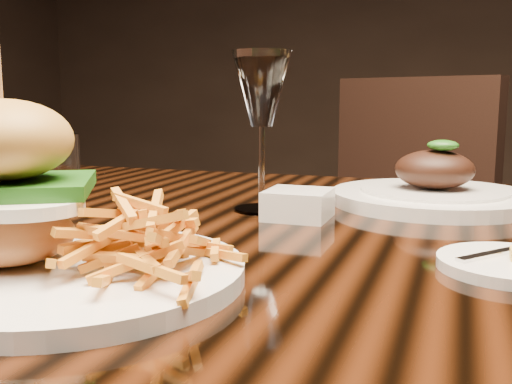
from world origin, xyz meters
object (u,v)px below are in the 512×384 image
(dining_table, at_px, (326,294))
(chair_far, at_px, (387,238))
(wine_glass, at_px, (262,94))
(far_dish, at_px, (433,192))
(burger_plate, at_px, (60,224))

(dining_table, distance_m, chair_far, 0.89)
(dining_table, bearing_deg, wine_glass, 142.44)
(dining_table, relative_size, wine_glass, 7.71)
(wine_glass, bearing_deg, chair_far, 84.74)
(dining_table, xyz_separation_m, far_dish, (0.10, 0.21, 0.09))
(wine_glass, distance_m, far_dish, 0.28)
(burger_plate, relative_size, wine_glass, 1.35)
(far_dish, distance_m, chair_far, 0.73)
(dining_table, height_order, wine_glass, wine_glass)
(burger_plate, height_order, far_dish, burger_plate)
(burger_plate, distance_m, far_dish, 0.54)
(wine_glass, relative_size, far_dish, 0.74)
(dining_table, relative_size, far_dish, 5.68)
(wine_glass, xyz_separation_m, far_dish, (0.21, 0.12, -0.14))
(dining_table, bearing_deg, chair_far, 92.20)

